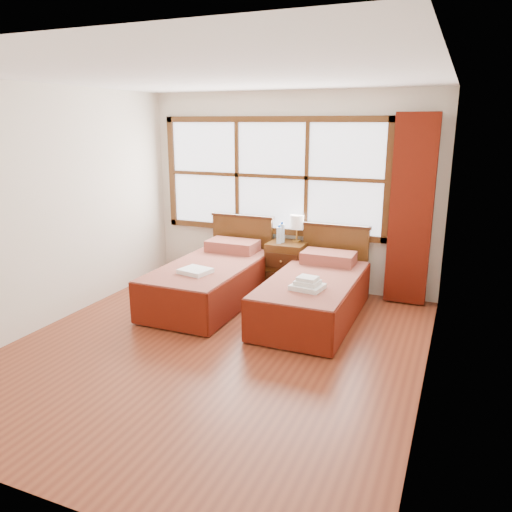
% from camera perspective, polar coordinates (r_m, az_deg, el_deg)
% --- Properties ---
extents(floor, '(4.50, 4.50, 0.00)m').
position_cam_1_polar(floor, '(5.13, -4.77, -10.47)').
color(floor, brown).
rests_on(floor, ground).
extents(ceiling, '(4.50, 4.50, 0.00)m').
position_cam_1_polar(ceiling, '(4.64, -5.51, 19.86)').
color(ceiling, white).
rests_on(ceiling, wall_back).
extents(wall_back, '(4.00, 0.00, 4.00)m').
position_cam_1_polar(wall_back, '(6.76, 3.85, 7.35)').
color(wall_back, silver).
rests_on(wall_back, floor).
extents(wall_left, '(0.00, 4.50, 4.50)m').
position_cam_1_polar(wall_left, '(5.91, -22.62, 5.10)').
color(wall_left, silver).
rests_on(wall_left, floor).
extents(wall_right, '(0.00, 4.50, 4.50)m').
position_cam_1_polar(wall_right, '(4.19, 19.88, 1.66)').
color(wall_right, silver).
rests_on(wall_right, floor).
extents(window, '(3.16, 0.06, 1.56)m').
position_cam_1_polar(window, '(6.79, 1.75, 9.10)').
color(window, white).
rests_on(window, wall_back).
extents(curtain, '(0.50, 0.16, 2.30)m').
position_cam_1_polar(curtain, '(6.31, 17.32, 4.95)').
color(curtain, '#5D1509').
rests_on(curtain, wall_back).
extents(bed_left, '(0.99, 2.01, 0.96)m').
position_cam_1_polar(bed_left, '(6.29, -5.08, -2.69)').
color(bed_left, '#371A0B').
rests_on(bed_left, floor).
extents(bed_right, '(0.96, 1.98, 0.93)m').
position_cam_1_polar(bed_right, '(5.82, 6.69, -4.32)').
color(bed_right, '#371A0B').
rests_on(bed_right, floor).
extents(nightstand, '(0.50, 0.49, 0.66)m').
position_cam_1_polar(nightstand, '(6.70, 3.56, -1.20)').
color(nightstand, '#4F2D11').
rests_on(nightstand, floor).
extents(towels_left, '(0.38, 0.35, 0.05)m').
position_cam_1_polar(towels_left, '(5.82, -6.95, -1.71)').
color(towels_left, white).
rests_on(towels_left, bed_left).
extents(towels_right, '(0.36, 0.32, 0.14)m').
position_cam_1_polar(towels_right, '(5.30, 5.90, -3.23)').
color(towels_right, white).
rests_on(towels_right, bed_right).
extents(lamp, '(0.18, 0.18, 0.36)m').
position_cam_1_polar(lamp, '(6.65, 4.70, 3.81)').
color(lamp, '#BB8F3C').
rests_on(lamp, nightstand).
extents(bottle_near, '(0.06, 0.06, 0.24)m').
position_cam_1_polar(bottle_near, '(6.54, 2.65, 2.40)').
color(bottle_near, silver).
rests_on(bottle_near, nightstand).
extents(bottle_far, '(0.07, 0.07, 0.28)m').
position_cam_1_polar(bottle_far, '(6.60, 2.97, 2.64)').
color(bottle_far, silver).
rests_on(bottle_far, nightstand).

